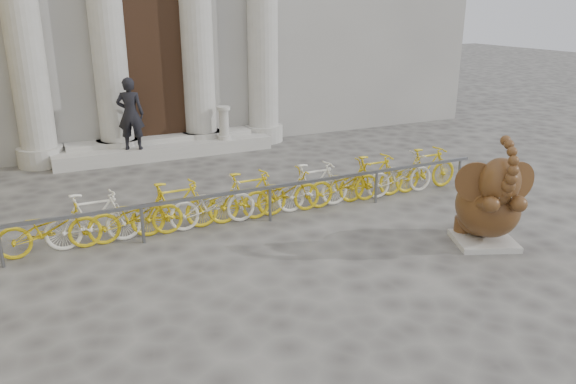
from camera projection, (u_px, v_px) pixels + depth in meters
name	position (u px, v px, depth m)	size (l,w,h in m)	color
ground	(329.00, 314.00, 7.80)	(80.00, 80.00, 0.00)	#474442
entrance_steps	(165.00, 149.00, 15.78)	(6.00, 1.20, 0.36)	#A8A59E
elephant_statue	(489.00, 205.00, 9.79)	(1.39, 1.63, 2.05)	#A8A59E
bike_rack	(264.00, 193.00, 11.14)	(9.92, 0.53, 1.00)	slate
pedestrian	(130.00, 114.00, 14.74)	(0.70, 0.46, 1.91)	black
balustrade_post	(224.00, 124.00, 16.00)	(0.39, 0.39, 0.94)	#A8A59E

